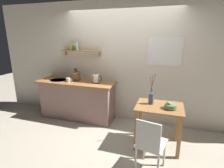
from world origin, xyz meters
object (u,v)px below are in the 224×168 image
at_px(dining_table, 159,114).
at_px(twig_vase, 151,98).
at_px(electric_kettle, 96,79).
at_px(coffee_mug_by_sink, 68,80).
at_px(dining_chair_near, 150,143).
at_px(fruit_bowl, 170,106).
at_px(knife_block, 77,76).

height_order(dining_table, twig_vase, twig_vase).
xyz_separation_m(electric_kettle, coffee_mug_by_sink, (-0.64, -0.10, -0.05)).
bearing_deg(dining_table, coffee_mug_by_sink, 167.73).
xyz_separation_m(dining_table, dining_chair_near, (-0.07, -0.73, -0.12)).
relative_size(dining_table, twig_vase, 1.43).
relative_size(dining_chair_near, twig_vase, 1.57).
xyz_separation_m(fruit_bowl, twig_vase, (-0.32, 0.12, 0.05)).
bearing_deg(dining_chair_near, knife_block, 144.52).
bearing_deg(coffee_mug_by_sink, knife_block, 44.65).
bearing_deg(coffee_mug_by_sink, twig_vase, -11.63).
bearing_deg(coffee_mug_by_sink, dining_chair_near, -30.63).
relative_size(dining_table, dining_chair_near, 0.91).
distance_m(dining_chair_near, twig_vase, 0.88).
distance_m(dining_table, fruit_bowl, 0.28).
bearing_deg(fruit_bowl, dining_table, 158.87).
height_order(dining_chair_near, coffee_mug_by_sink, coffee_mug_by_sink).
xyz_separation_m(dining_chair_near, knife_block, (-1.85, 1.32, 0.55)).
bearing_deg(dining_table, twig_vase, 160.13).
distance_m(dining_chair_near, knife_block, 2.34).
height_order(knife_block, coffee_mug_by_sink, knife_block).
height_order(dining_table, fruit_bowl, fruit_bowl).
height_order(twig_vase, electric_kettle, twig_vase).
relative_size(dining_table, coffee_mug_by_sink, 5.97).
relative_size(dining_table, knife_block, 2.64).
bearing_deg(twig_vase, knife_block, 163.23).
bearing_deg(fruit_bowl, dining_chair_near, -109.75).
height_order(dining_table, dining_chair_near, dining_chair_near).
bearing_deg(knife_block, electric_kettle, -4.04).
height_order(fruit_bowl, twig_vase, twig_vase).
height_order(dining_table, electric_kettle, electric_kettle).
bearing_deg(coffee_mug_by_sink, dining_table, -12.27).
distance_m(dining_chair_near, coffee_mug_by_sink, 2.36).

